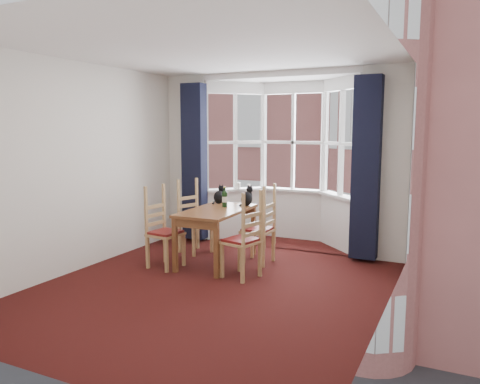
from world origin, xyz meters
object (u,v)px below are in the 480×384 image
Objects in this scene: chair_right_far at (263,231)px; chair_left_far at (192,222)px; cat_left at (219,196)px; candle_tall at (239,186)px; candle_short at (249,187)px; chair_left_near at (160,233)px; cat_right at (247,198)px; chair_right_near at (247,243)px; wine_bottle at (225,198)px; dining_table at (217,217)px.

chair_left_far is at bearing 174.23° from chair_right_far.
cat_left is 2.81× the size of candle_tall.
chair_right_far is at bearing -57.59° from candle_short.
cat_left reaches higher than candle_short.
chair_right_far is at bearing 30.77° from chair_left_near.
cat_right reaches higher than chair_left_near.
chair_right_near is 2.32m from candle_tall.
candle_tall is at bearing 99.65° from cat_left.
cat_left is 0.47m from cat_right.
wine_bottle is (0.23, -0.26, 0.02)m from cat_left.
cat_left is at bearing 164.16° from chair_right_far.
candle_tall is at bearing 121.72° from cat_right.
chair_left_near is 1.14m from cat_left.
chair_left_far is 3.11× the size of cat_left.
wine_bottle is at bearing 88.10° from dining_table.
chair_left_near is 1.00× the size of chair_right_far.
chair_left_far is at bearing 149.37° from dining_table.
chair_left_far is 2.95× the size of cat_right.
chair_right_near is (1.34, -0.84, 0.00)m from chair_left_far.
cat_left is (-0.90, 0.95, 0.42)m from chair_right_near.
chair_left_near is 0.87m from chair_left_far.
candle_tall is at bearing 77.59° from chair_left_far.
cat_right is 2.97× the size of candle_tall.
candle_tall reaches higher than dining_table.
wine_bottle is (0.01, 0.24, 0.23)m from dining_table.
candle_short is at bearing 99.66° from wine_bottle.
candle_short is at bearing 78.72° from chair_left_near.
candle_tall is (0.23, 2.02, 0.45)m from chair_left_near.
chair_right_near is (1.31, 0.02, 0.00)m from chair_left_near.
chair_right_near is 8.74× the size of candle_tall.
chair_left_near is 10.40× the size of candle_short.
dining_table is at bearing -157.19° from chair_right_far.
candle_tall reaches higher than candle_short.
chair_right_far is at bearing 22.81° from dining_table.
candle_short is (0.00, 1.08, 0.02)m from cat_left.
chair_left_far is 0.81m from wine_bottle.
candle_tall is at bearing 118.41° from chair_right_near.
dining_table is 0.78m from chair_left_far.
cat_left is 0.99× the size of wine_bottle.
chair_left_near is at bearing -149.23° from chair_right_far.
dining_table is at bearing -30.63° from chair_left_far.
dining_table is 1.60m from candle_short.
wine_bottle is 2.85× the size of candle_tall.
cat_right is at bearing 114.56° from chair_right_near.
chair_left_far is 10.40× the size of candle_short.
wine_bottle is at bearing 134.19° from chair_right_near.
dining_table is at bearing -75.52° from candle_tall.
cat_left is 0.95× the size of cat_right.
chair_left_near is at bearing -101.28° from candle_short.
dining_table is 0.58m from cat_left.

